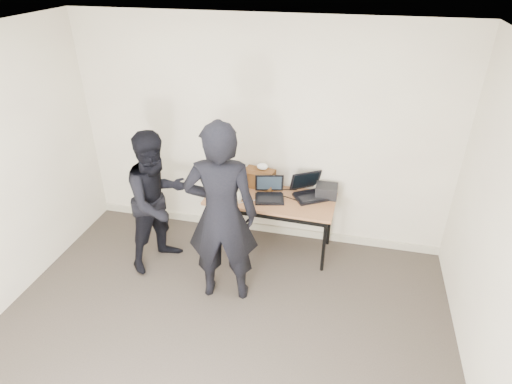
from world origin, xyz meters
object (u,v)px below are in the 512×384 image
(laptop_right, at_px, (309,191))
(equipment_box, at_px, (326,191))
(laptop_center, at_px, (269,193))
(person_typist, at_px, (221,215))
(leather_satchel, at_px, (260,178))
(desk, at_px, (270,202))
(laptop_beige, at_px, (229,191))
(person_observer, at_px, (158,201))

(laptop_right, distance_m, equipment_box, 0.20)
(laptop_center, xyz_separation_m, person_typist, (-0.30, -0.90, 0.21))
(equipment_box, bearing_deg, leather_satchel, 177.48)
(laptop_center, bearing_deg, desk, -54.72)
(desk, bearing_deg, laptop_beige, -174.15)
(laptop_beige, bearing_deg, person_typist, -83.73)
(laptop_beige, height_order, person_observer, person_observer)
(laptop_beige, xyz_separation_m, laptop_center, (0.48, 0.05, 0.00))
(laptop_beige, relative_size, leather_satchel, 0.97)
(equipment_box, bearing_deg, laptop_right, -172.32)
(laptop_center, distance_m, equipment_box, 0.67)
(laptop_beige, relative_size, equipment_box, 1.48)
(laptop_right, xyz_separation_m, person_observer, (-1.60, -0.68, 0.04))
(laptop_beige, xyz_separation_m, person_observer, (-0.68, -0.48, 0.05))
(laptop_beige, height_order, person_typist, person_typist)
(person_typist, distance_m, person_observer, 0.95)
(person_typist, height_order, person_observer, person_typist)
(laptop_center, xyz_separation_m, leather_satchel, (-0.16, 0.21, 0.07))
(laptop_center, height_order, person_typist, person_typist)
(leather_satchel, bearing_deg, person_observer, -133.64)
(laptop_beige, height_order, laptop_center, laptop_beige)
(person_typist, bearing_deg, desk, -118.90)
(laptop_center, height_order, equipment_box, laptop_center)
(laptop_right, distance_m, leather_satchel, 0.62)
(equipment_box, xyz_separation_m, person_observer, (-1.80, -0.70, 0.03))
(leather_satchel, height_order, person_observer, person_observer)
(desk, distance_m, laptop_center, 0.12)
(laptop_center, distance_m, laptop_right, 0.47)
(laptop_right, bearing_deg, laptop_beige, 160.51)
(laptop_center, xyz_separation_m, laptop_right, (0.44, 0.15, 0.00))
(leather_satchel, bearing_deg, laptop_center, -42.71)
(person_observer, bearing_deg, equipment_box, -39.20)
(laptop_beige, relative_size, person_typist, 0.19)
(laptop_beige, distance_m, laptop_center, 0.48)
(laptop_center, bearing_deg, equipment_box, 2.44)
(laptop_right, bearing_deg, person_observer, 171.36)
(laptop_center, bearing_deg, laptop_right, 5.78)
(laptop_beige, relative_size, person_observer, 0.23)
(laptop_center, relative_size, person_typist, 0.20)
(person_typist, bearing_deg, laptop_right, -134.71)
(laptop_right, relative_size, person_typist, 0.25)
(laptop_right, distance_m, person_observer, 1.74)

